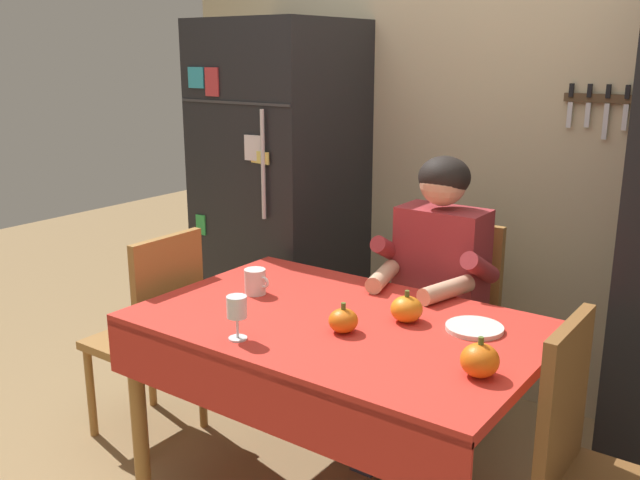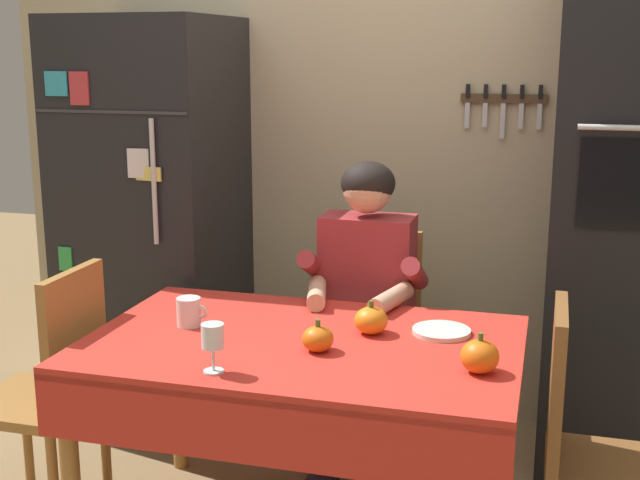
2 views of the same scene
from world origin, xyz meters
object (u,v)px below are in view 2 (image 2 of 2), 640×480
object	(u,v)px
refrigerator	(155,224)
chair_behind_person	(373,333)
dining_table	(301,366)
serving_tray	(441,331)
wall_oven	(631,212)
chair_left_side	(53,384)
wine_glass	(213,338)
pumpkin_large	(371,320)
coffee_mug	(189,312)
seated_person	(363,293)
chair_right_side	(588,445)
pumpkin_medium	(318,339)
pumpkin_small	(480,356)

from	to	relation	value
refrigerator	chair_behind_person	distance (m)	1.10
dining_table	serving_tray	xyz separation A→B (m)	(0.43, 0.20, 0.09)
wall_oven	chair_left_side	size ratio (longest dim) A/B	2.26
wine_glass	serving_tray	bearing A→B (deg)	41.22
pumpkin_large	wine_glass	bearing A→B (deg)	-128.90
dining_table	coffee_mug	xyz separation A→B (m)	(-0.41, 0.05, 0.13)
refrigerator	wall_oven	xyz separation A→B (m)	(2.00, 0.04, 0.15)
chair_left_side	serving_tray	world-z (taller)	chair_left_side
seated_person	chair_right_side	size ratio (longest dim) A/B	1.34
chair_right_side	coffee_mug	world-z (taller)	chair_right_side
chair_left_side	pumpkin_medium	bearing A→B (deg)	-1.36
refrigerator	chair_right_side	size ratio (longest dim) A/B	1.94
dining_table	pumpkin_medium	bearing A→B (deg)	-41.07
seated_person	pumpkin_large	world-z (taller)	seated_person
chair_right_side	pumpkin_large	bearing A→B (deg)	166.84
dining_table	wine_glass	distance (m)	0.41
refrigerator	wine_glass	distance (m)	1.43
pumpkin_medium	pumpkin_small	bearing A→B (deg)	-4.95
wall_oven	pumpkin_medium	world-z (taller)	wall_oven
refrigerator	seated_person	size ratio (longest dim) A/B	1.45
pumpkin_large	serving_tray	xyz separation A→B (m)	(0.23, 0.06, -0.04)
seated_person	wine_glass	xyz separation A→B (m)	(-0.24, -0.92, 0.11)
chair_behind_person	pumpkin_medium	world-z (taller)	chair_behind_person
coffee_mug	pumpkin_medium	bearing A→B (deg)	-13.72
refrigerator	chair_right_side	xyz separation A→B (m)	(1.85, -0.91, -0.39)
refrigerator	serving_tray	bearing A→B (deg)	-26.25
chair_behind_person	refrigerator	bearing A→B (deg)	174.94
wine_glass	pumpkin_medium	xyz separation A→B (m)	(0.25, 0.25, -0.06)
wall_oven	chair_behind_person	size ratio (longest dim) A/B	2.26
wine_glass	pumpkin_small	size ratio (longest dim) A/B	1.22
chair_right_side	pumpkin_medium	size ratio (longest dim) A/B	8.99
chair_behind_person	dining_table	bearing A→B (deg)	-95.12
refrigerator	seated_person	xyz separation A→B (m)	(1.02, -0.28, -0.16)
pumpkin_large	pumpkin_medium	bearing A→B (deg)	-120.94
chair_left_side	pumpkin_small	xyz separation A→B (m)	(1.48, -0.07, 0.28)
chair_behind_person	pumpkin_small	xyz separation A→B (m)	(0.51, -0.90, 0.28)
pumpkin_medium	serving_tray	world-z (taller)	pumpkin_medium
refrigerator	pumpkin_medium	bearing A→B (deg)	-42.78
chair_right_side	serving_tray	distance (m)	0.58
wall_oven	chair_right_side	world-z (taller)	wall_oven
dining_table	seated_person	xyz separation A→B (m)	(0.07, 0.60, 0.08)
coffee_mug	chair_left_side	bearing A→B (deg)	-168.86
pumpkin_large	pumpkin_small	bearing A→B (deg)	-33.61
coffee_mug	chair_behind_person	bearing A→B (deg)	56.85
chair_behind_person	serving_tray	distance (m)	0.73
wall_oven	chair_behind_person	world-z (taller)	wall_oven
refrigerator	serving_tray	world-z (taller)	refrigerator
dining_table	seated_person	size ratio (longest dim) A/B	1.12
wall_oven	seated_person	world-z (taller)	wall_oven
dining_table	serving_tray	bearing A→B (deg)	25.56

